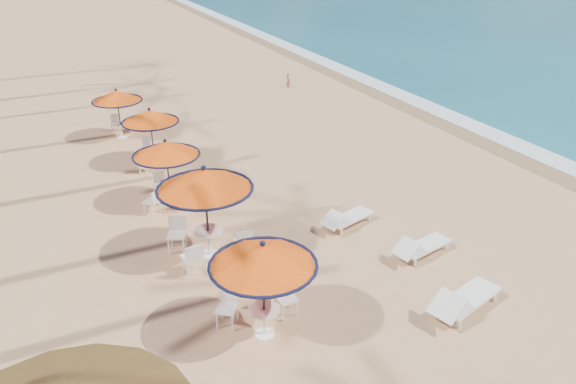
# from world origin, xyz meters

# --- Properties ---
(ground) EXTENTS (160.00, 160.00, 0.00)m
(ground) POSITION_xyz_m (0.00, 0.00, 0.00)
(ground) COLOR tan
(ground) RESTS_ON ground
(foam_strip) EXTENTS (1.20, 140.00, 0.04)m
(foam_strip) POSITION_xyz_m (9.30, 10.00, 0.00)
(foam_strip) COLOR white
(foam_strip) RESTS_ON ground
(wetsand_band) EXTENTS (1.40, 140.00, 0.02)m
(wetsand_band) POSITION_xyz_m (8.40, 10.00, 0.00)
(wetsand_band) COLOR olive
(wetsand_band) RESTS_ON ground
(station_0) EXTENTS (2.33, 2.33, 2.43)m
(station_0) POSITION_xyz_m (-4.68, 0.23, 1.85)
(station_0) COLOR black
(station_0) RESTS_ON ground
(station_1) EXTENTS (2.57, 2.57, 2.68)m
(station_1) POSITION_xyz_m (-4.79, 3.83, 1.96)
(station_1) COLOR black
(station_1) RESTS_ON ground
(station_2) EXTENTS (2.14, 2.14, 2.23)m
(station_2) POSITION_xyz_m (-4.93, 7.39, 1.63)
(station_2) COLOR black
(station_2) RESTS_ON ground
(station_3) EXTENTS (2.12, 2.12, 2.21)m
(station_3) POSITION_xyz_m (-4.67, 10.89, 1.61)
(station_3) COLOR black
(station_3) RESTS_ON ground
(station_4) EXTENTS (2.06, 2.11, 2.15)m
(station_4) POSITION_xyz_m (-5.19, 14.36, 1.64)
(station_4) COLOR black
(station_4) RESTS_ON ground
(lounger_near) EXTENTS (2.27, 1.25, 0.78)m
(lounger_near) POSITION_xyz_m (-0.18, -1.10, 0.36)
(lounger_near) COLOR white
(lounger_near) RESTS_ON ground
(lounger_mid) EXTENTS (1.96, 0.98, 0.67)m
(lounger_mid) POSITION_xyz_m (0.44, 1.33, 0.32)
(lounger_mid) COLOR white
(lounger_mid) RESTS_ON ground
(lounger_far) EXTENTS (1.89, 1.07, 0.65)m
(lounger_far) POSITION_xyz_m (-0.55, 3.61, 0.30)
(lounger_far) COLOR white
(lounger_far) RESTS_ON ground
(person) EXTENTS (0.27, 0.35, 0.86)m
(person) POSITION_xyz_m (4.51, 18.39, 0.43)
(person) COLOR #96604C
(person) RESTS_ON ground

